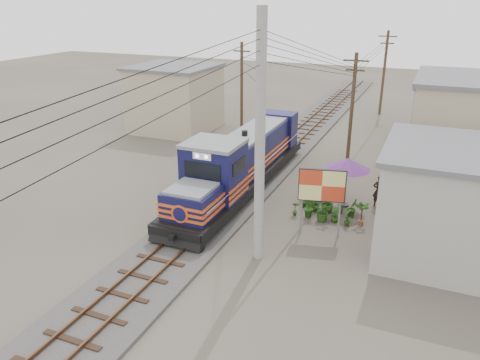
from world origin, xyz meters
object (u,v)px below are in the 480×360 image
at_px(vendor, 379,191).
at_px(locomotive, 241,163).
at_px(market_umbrella, 348,164).
at_px(billboard, 322,187).

bearing_deg(vendor, locomotive, 0.50).
height_order(locomotive, vendor, locomotive).
bearing_deg(market_umbrella, vendor, 21.27).
bearing_deg(billboard, vendor, 51.48).
xyz_separation_m(market_umbrella, vendor, (1.62, 0.63, -1.47)).
bearing_deg(vendor, billboard, 58.95).
xyz_separation_m(billboard, market_umbrella, (0.44, 3.71, -0.05)).
bearing_deg(market_umbrella, locomotive, -178.19).
distance_m(market_umbrella, vendor, 2.27).
relative_size(billboard, market_umbrella, 1.05).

